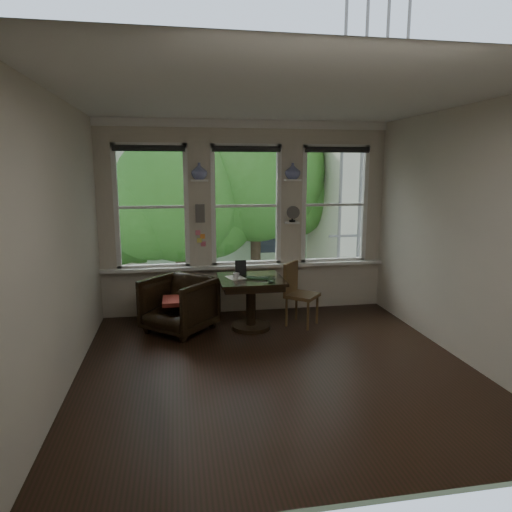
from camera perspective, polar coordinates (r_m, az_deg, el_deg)
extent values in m
plane|color=black|center=(5.47, 2.47, -13.63)|extent=(4.50, 4.50, 0.00)
plane|color=silver|center=(5.05, 2.76, 19.18)|extent=(4.50, 4.50, 0.00)
plane|color=#BFB5A3|center=(7.24, -1.26, 4.71)|extent=(4.50, 0.00, 4.50)
plane|color=#BFB5A3|center=(2.93, 12.19, -4.44)|extent=(4.50, 0.00, 4.50)
plane|color=#BFB5A3|center=(5.06, -23.11, 1.26)|extent=(0.00, 4.50, 4.50)
plane|color=#BFB5A3|center=(5.95, 24.29, 2.46)|extent=(0.00, 4.50, 4.50)
cube|color=white|center=(7.03, -7.09, 9.35)|extent=(0.26, 0.16, 0.03)
cube|color=white|center=(7.25, 4.59, 9.44)|extent=(0.26, 0.16, 0.03)
cube|color=#59544F|center=(7.09, -7.01, 5.32)|extent=(0.14, 0.06, 0.28)
imported|color=silver|center=(7.03, -7.11, 10.49)|extent=(0.24, 0.24, 0.25)
imported|color=silver|center=(7.25, 4.61, 10.54)|extent=(0.24, 0.24, 0.25)
imported|color=black|center=(6.54, -9.61, -6.01)|extent=(1.19, 1.19, 0.78)
cube|color=maroon|center=(6.53, -9.62, -5.51)|extent=(0.45, 0.45, 0.06)
imported|color=black|center=(6.36, 0.01, -2.88)|extent=(0.37, 0.32, 0.03)
imported|color=white|center=(6.40, -2.49, -2.51)|extent=(0.12, 0.12, 0.09)
imported|color=white|center=(6.19, 1.88, -2.94)|extent=(0.13, 0.13, 0.09)
cube|color=black|center=(6.61, -1.91, -1.49)|extent=(0.16, 0.08, 0.22)
cube|color=silver|center=(6.49, -2.55, -2.71)|extent=(0.30, 0.35, 0.00)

